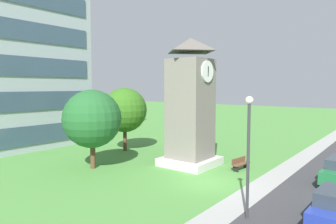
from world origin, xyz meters
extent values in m
plane|color=#4C893D|center=(0.00, 0.00, 0.00)|extent=(160.00, 160.00, 0.00)
cube|color=#9E9E99|center=(0.00, -2.97, 0.00)|extent=(120.00, 1.60, 0.01)
cube|color=#384C60|center=(-4.16, 17.77, 1.60)|extent=(16.94, 0.10, 1.80)
cube|color=#384C60|center=(-4.16, 17.77, 4.80)|extent=(16.94, 0.10, 1.80)
cube|color=#384C60|center=(-4.16, 17.77, 8.00)|extent=(16.94, 0.10, 1.80)
cube|color=#384C60|center=(-4.16, 17.77, 11.20)|extent=(16.94, 0.10, 1.80)
cube|color=slate|center=(3.05, 3.40, 4.12)|extent=(2.88, 2.88, 8.25)
cube|color=beige|center=(3.05, 3.40, 0.30)|extent=(3.88, 3.88, 0.60)
pyramid|color=#5D5751|center=(3.05, 3.40, 9.31)|extent=(3.16, 3.16, 1.06)
cylinder|color=white|center=(3.05, 1.90, 7.26)|extent=(1.58, 0.12, 1.58)
cylinder|color=white|center=(4.54, 3.40, 7.26)|extent=(0.12, 1.58, 1.58)
cube|color=black|center=(3.05, 1.83, 7.40)|extent=(0.06, 0.09, 0.47)
cube|color=black|center=(3.05, 1.82, 7.26)|extent=(0.06, 0.04, 0.71)
cube|color=brown|center=(4.18, -0.39, 0.45)|extent=(1.85, 0.72, 0.06)
cube|color=brown|center=(4.21, -0.17, 0.68)|extent=(1.79, 0.29, 0.40)
cube|color=black|center=(3.46, -0.29, 0.23)|extent=(0.14, 0.44, 0.45)
cube|color=black|center=(4.89, -0.49, 0.23)|extent=(0.14, 0.44, 0.45)
cylinder|color=#333338|center=(-3.49, -4.15, 2.67)|extent=(0.14, 0.14, 5.35)
sphere|color=#F2EFCC|center=(-3.49, -4.15, 5.53)|extent=(0.36, 0.36, 0.36)
cylinder|color=#513823|center=(-2.26, 8.62, 1.12)|extent=(0.38, 0.38, 2.24)
sphere|color=#215929|center=(-2.26, 8.62, 3.76)|extent=(4.34, 4.34, 4.34)
cylinder|color=#513823|center=(3.76, 11.37, 1.22)|extent=(0.36, 0.36, 2.45)
sphere|color=#31651A|center=(3.76, 11.37, 3.93)|extent=(4.23, 4.23, 4.23)
cylinder|color=black|center=(-0.52, -6.84, 0.33)|extent=(0.67, 0.24, 0.66)
cylinder|color=black|center=(-3.14, -6.77, 0.33)|extent=(0.67, 0.24, 0.66)
cylinder|color=black|center=(6.58, -5.98, 0.33)|extent=(0.67, 0.24, 0.66)
cylinder|color=black|center=(3.66, -5.91, 0.33)|extent=(0.67, 0.24, 0.66)
camera|label=1|loc=(-16.71, -9.72, 6.13)|focal=32.76mm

